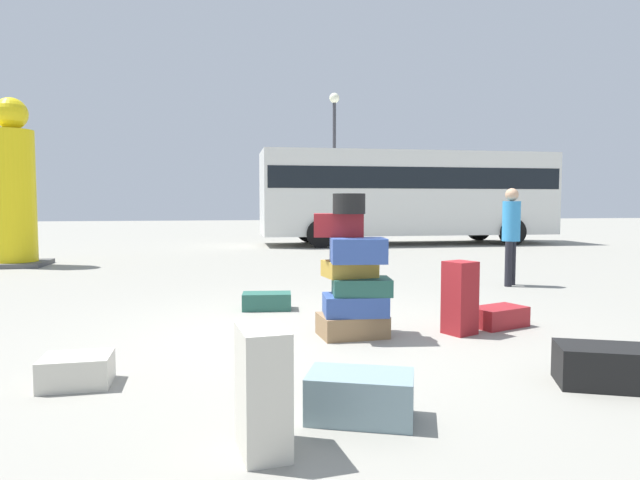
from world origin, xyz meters
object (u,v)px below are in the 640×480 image
person_bearded_onlooker (511,228)px  suitcase_cream_foreground_near (263,390)px  parked_bus (407,191)px  suitcase_cream_behind_tower (77,371)px  suitcase_slate_white_trunk (360,396)px  suitcase_maroon_foreground_far (499,317)px  yellow_dummy_statue (14,192)px  suitcase_tower (352,277)px  suitcase_maroon_left_side (460,298)px  suitcase_black_right_side (605,366)px  suitcase_teal_upright_blue (267,301)px  lamp_post (334,143)px

person_bearded_onlooker → suitcase_cream_foreground_near: bearing=5.2°
parked_bus → suitcase_cream_behind_tower: bearing=-118.1°
suitcase_slate_white_trunk → parked_bus: size_ratio=0.07×
suitcase_maroon_foreground_far → parked_bus: size_ratio=0.06×
suitcase_maroon_foreground_far → yellow_dummy_statue: size_ratio=0.17×
suitcase_tower → suitcase_maroon_foreground_far: (1.76, 0.13, -0.52)m
suitcase_maroon_left_side → suitcase_tower: bearing=150.3°
person_bearded_onlooker → yellow_dummy_statue: 10.57m
suitcase_tower → suitcase_black_right_side: 2.50m
suitcase_cream_behind_tower → person_bearded_onlooker: bearing=33.0°
suitcase_teal_upright_blue → lamp_post: lamp_post is taller
suitcase_cream_foreground_near → parked_bus: parked_bus is taller
suitcase_tower → suitcase_cream_behind_tower: size_ratio=2.95×
suitcase_tower → suitcase_slate_white_trunk: (-0.49, -2.20, -0.48)m
suitcase_black_right_side → suitcase_teal_upright_blue: suitcase_black_right_side is taller
suitcase_maroon_foreground_far → suitcase_slate_white_trunk: bearing=-153.8°
suitcase_maroon_left_side → suitcase_cream_behind_tower: bearing=171.8°
suitcase_black_right_side → suitcase_maroon_foreground_far: suitcase_black_right_side is taller
suitcase_tower → suitcase_maroon_foreground_far: suitcase_tower is taller
suitcase_black_right_side → parked_bus: bearing=98.6°
suitcase_black_right_side → parked_bus: (3.55, 14.48, 1.68)m
suitcase_tower → suitcase_slate_white_trunk: suitcase_tower is taller
suitcase_cream_foreground_near → lamp_post: 17.01m
parked_bus → yellow_dummy_statue: bearing=-155.4°
suitcase_cream_behind_tower → person_bearded_onlooker: (6.02, 4.12, 0.87)m
suitcase_slate_white_trunk → yellow_dummy_statue: yellow_dummy_statue is taller
suitcase_cream_behind_tower → suitcase_slate_white_trunk: 2.26m
yellow_dummy_statue → parked_bus: size_ratio=0.37×
suitcase_black_right_side → yellow_dummy_statue: (-7.43, 9.63, 1.51)m
yellow_dummy_statue → suitcase_maroon_foreground_far: bearing=-44.8°
suitcase_teal_upright_blue → suitcase_cream_behind_tower: bearing=-115.4°
suitcase_slate_white_trunk → lamp_post: (3.22, 15.90, 3.40)m
suitcase_black_right_side → suitcase_slate_white_trunk: size_ratio=1.02×
suitcase_maroon_foreground_far → suitcase_teal_upright_blue: 2.94m
suitcase_maroon_foreground_far → yellow_dummy_statue: (-7.66, 7.59, 1.55)m
suitcase_maroon_foreground_far → suitcase_maroon_left_side: suitcase_maroon_left_side is taller
suitcase_cream_foreground_near → lamp_post: size_ratio=0.13×
suitcase_maroon_foreground_far → parked_bus: 12.99m
suitcase_cream_foreground_near → suitcase_maroon_foreground_far: bearing=35.7°
suitcase_cream_foreground_near → lamp_post: bearing=69.8°
suitcase_teal_upright_blue → yellow_dummy_statue: 8.12m
suitcase_black_right_side → person_bearded_onlooker: bearing=90.2°
suitcase_maroon_left_side → lamp_post: 14.26m
suitcase_black_right_side → suitcase_slate_white_trunk: (-2.03, -0.28, -0.00)m
suitcase_cream_behind_tower → suitcase_maroon_foreground_far: 4.44m
parked_bus → lamp_post: 3.13m
suitcase_cream_behind_tower → person_bearded_onlooker: size_ratio=0.31×
person_bearded_onlooker → parked_bus: 9.76m
yellow_dummy_statue → parked_bus: 12.00m
suitcase_cream_behind_tower → suitcase_teal_upright_blue: bearing=56.8°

